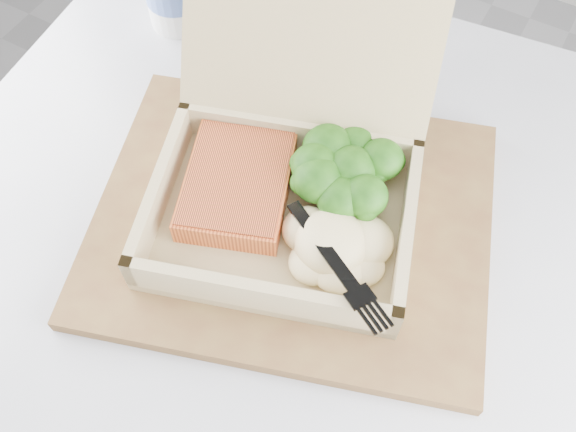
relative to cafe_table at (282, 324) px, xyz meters
The scene contains 8 objects.
cafe_table is the anchor object (origin of this frame).
serving_tray 0.19m from the cafe_table, 97.42° to the left, with size 0.36×0.29×0.02m, color brown.
takeout_container 0.25m from the cafe_table, 110.30° to the left, with size 0.31×0.34×0.20m.
salmon_fillet 0.23m from the cafe_table, 158.35° to the left, with size 0.09×0.12×0.03m, color orange.
broccoli_pile 0.24m from the cafe_table, 70.09° to the left, with size 0.11×0.11×0.04m, color #347B1B, non-canonical shape.
mashed_potatoes 0.23m from the cafe_table, 11.18° to the left, with size 0.10×0.09×0.04m, color beige.
plastic_fork 0.24m from the cafe_table, 14.35° to the left, with size 0.14×0.09×0.02m.
receipt 0.28m from the cafe_table, 93.31° to the left, with size 0.08×0.16×0.00m, color white.
Camera 1 is at (0.54, 0.35, 1.23)m, focal length 40.00 mm.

